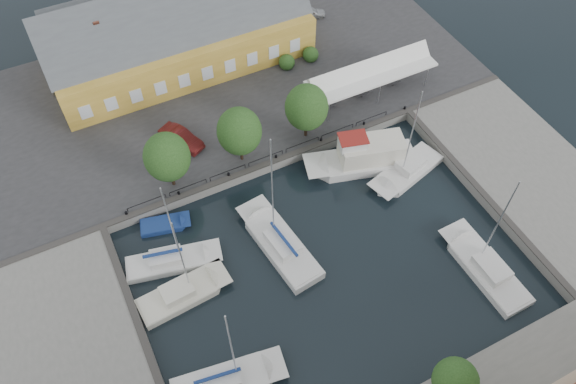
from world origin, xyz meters
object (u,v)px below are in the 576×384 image
at_px(tent_canopy, 371,73).
at_px(east_boat_c, 485,270).
at_px(west_boat_a, 172,262).
at_px(west_boat_b, 182,295).
at_px(center_sailboat, 280,245).
at_px(car_red, 181,138).
at_px(warehouse, 174,38).
at_px(east_boat_a, 407,172).
at_px(trawler, 365,158).
at_px(car_silver, 310,13).
at_px(west_boat_d, 226,382).
at_px(launch_nw, 165,225).

bearing_deg(tent_canopy, east_boat_c, -95.57).
distance_m(west_boat_a, west_boat_b, 3.38).
height_order(center_sailboat, east_boat_c, center_sailboat).
distance_m(tent_canopy, car_red, 20.69).
relative_size(warehouse, east_boat_a, 2.43).
height_order(tent_canopy, trawler, trawler).
bearing_deg(car_red, warehouse, 43.84).
relative_size(tent_canopy, car_red, 2.93).
bearing_deg(car_silver, west_boat_d, 160.83).
distance_m(car_silver, launch_nw, 33.24).
bearing_deg(west_boat_d, center_sailboat, 45.02).
xyz_separation_m(warehouse, east_boat_a, (14.51, -24.47, -4.17)).
bearing_deg(west_boat_a, launch_nw, 79.70).
xyz_separation_m(west_boat_a, launch_nw, (0.74, 4.05, -0.18)).
xyz_separation_m(tent_canopy, east_boat_c, (-2.22, -22.74, -3.43)).
xyz_separation_m(tent_canopy, west_boat_a, (-26.00, -9.97, -3.41)).
bearing_deg(west_boat_d, car_silver, 53.92).
relative_size(east_boat_a, west_boat_d, 1.01).
xyz_separation_m(warehouse, center_sailboat, (-0.27, -26.56, -4.07)).
bearing_deg(west_boat_a, car_red, 65.42).
xyz_separation_m(tent_canopy, car_silver, (0.72, 14.76, -2.06)).
relative_size(center_sailboat, west_boat_a, 1.24).
distance_m(tent_canopy, east_boat_c, 23.10).
relative_size(east_boat_a, launch_nw, 2.45).
bearing_deg(west_boat_a, trawler, 5.93).
distance_m(center_sailboat, launch_nw, 10.80).
relative_size(center_sailboat, trawler, 1.20).
bearing_deg(west_boat_a, car_silver, 42.78).
bearing_deg(launch_nw, warehouse, 66.34).
bearing_deg(west_boat_d, west_boat_b, 93.13).
height_order(tent_canopy, west_boat_a, west_boat_a).
xyz_separation_m(trawler, west_boat_a, (-20.77, -2.16, -0.74)).
xyz_separation_m(warehouse, tent_canopy, (16.60, -13.86, -0.74)).
relative_size(center_sailboat, west_boat_b, 1.27).
bearing_deg(west_boat_d, east_boat_c, -2.66).
bearing_deg(center_sailboat, launch_nw, 141.04).
relative_size(east_boat_a, east_boat_c, 0.99).
relative_size(tent_canopy, trawler, 1.22).
relative_size(trawler, west_boat_b, 1.06).
relative_size(west_boat_a, west_boat_b, 1.02).
xyz_separation_m(center_sailboat, launch_nw, (-8.39, 6.79, -0.27)).
xyz_separation_m(trawler, west_boat_d, (-20.58, -13.84, -0.75)).
distance_m(tent_canopy, west_boat_a, 28.05).
bearing_deg(car_red, tent_canopy, -33.56).
height_order(warehouse, east_boat_a, east_boat_a).
distance_m(west_boat_d, launch_nw, 15.74).
height_order(warehouse, center_sailboat, center_sailboat).
bearing_deg(west_boat_d, trawler, 33.92).
height_order(car_silver, trawler, trawler).
bearing_deg(west_boat_b, center_sailboat, 3.88).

